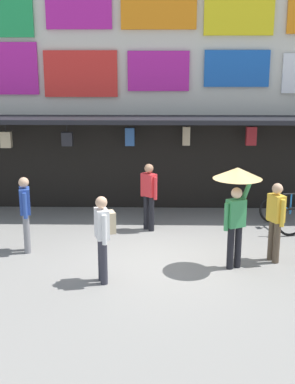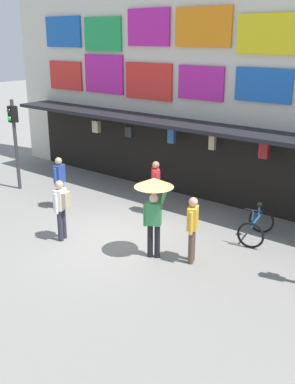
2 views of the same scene
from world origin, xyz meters
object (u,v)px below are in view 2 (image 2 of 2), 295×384
Objects in this scene: bicycle_parked at (256,227)px; pedestrian_in_yellow at (192,226)px; traffic_light_near at (14,130)px; pedestrian_in_black at (61,206)px; pedestrian_in_red at (60,180)px; pedestrian_in_white at (156,184)px; pedestrian_with_umbrella at (154,195)px.

pedestrian_in_yellow reaches higher than bicycle_parked.
traffic_light_near is 1.90× the size of pedestrian_in_black.
pedestrian_in_red is at bearing -7.61° from traffic_light_near.
bicycle_parked is 0.76× the size of pedestrian_in_white.
pedestrian_in_black reaches higher than bicycle_parked.
pedestrian_in_yellow is at bearing -36.89° from pedestrian_in_white.
pedestrian_in_yellow is (0.88, 0.38, -0.69)m from pedestrian_with_umbrella.
traffic_light_near is 1.54× the size of pedestrian_with_umbrella.
pedestrian_in_yellow is 5.31m from pedestrian_in_red.
bicycle_parked is 3.20m from pedestrian_with_umbrella.
pedestrian_in_red is at bearing 169.39° from pedestrian_with_umbrella.
pedestrian_in_red is (-5.96, -1.68, 0.55)m from bicycle_parked.
traffic_light_near reaches higher than pedestrian_in_red.
bicycle_parked is 6.22m from pedestrian_in_red.
pedestrian_in_black is (4.54, -1.91, -1.16)m from traffic_light_near.
pedestrian_with_umbrella is (7.09, -1.18, -0.50)m from traffic_light_near.
pedestrian_in_white is 1.00× the size of pedestrian_in_red.
traffic_light_near reaches higher than bicycle_parked.
bicycle_parked is at bearing 15.72° from pedestrian_in_red.
pedestrian_in_red is (-4.41, 0.83, -0.69)m from pedestrian_with_umbrella.
pedestrian_in_yellow is 1.00× the size of pedestrian_in_red.
pedestrian_in_yellow is at bearing 17.78° from pedestrian_in_black.
traffic_light_near is 7.21m from pedestrian_with_umbrella.
pedestrian_in_black is at bearing -39.81° from pedestrian_in_red.
traffic_light_near is at bearing -167.56° from pedestrian_in_white.
pedestrian_with_umbrella is at bearing -156.86° from pedestrian_in_yellow.
pedestrian_in_white reaches higher than bicycle_parked.
pedestrian_with_umbrella is at bearing 15.84° from pedestrian_in_black.
pedestrian_with_umbrella is 2.73m from pedestrian_in_black.
traffic_light_near reaches higher than pedestrian_with_umbrella.
pedestrian_in_black is (-2.55, -0.72, -0.66)m from pedestrian_with_umbrella.
pedestrian_in_yellow is 1.00× the size of pedestrian_in_black.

